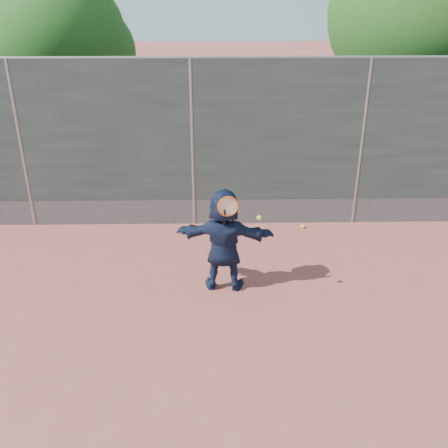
{
  "coord_description": "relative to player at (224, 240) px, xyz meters",
  "views": [
    {
      "loc": [
        0.39,
        -5.05,
        4.01
      ],
      "look_at": [
        0.52,
        1.28,
        1.02
      ],
      "focal_mm": 40.0,
      "sensor_mm": 36.0,
      "label": 1
    }
  ],
  "objects": [
    {
      "name": "ground",
      "position": [
        -0.52,
        -1.28,
        -0.77
      ],
      "size": [
        80.0,
        80.0,
        0.0
      ],
      "primitive_type": "plane",
      "color": "#9E4C42",
      "rests_on": "ground"
    },
    {
      "name": "player",
      "position": [
        0.0,
        0.0,
        0.0
      ],
      "size": [
        1.46,
        0.6,
        1.53
      ],
      "primitive_type": "imported",
      "rotation": [
        0.0,
        0.0,
        3.03
      ],
      "color": "#15203C",
      "rests_on": "ground"
    },
    {
      "name": "ball_ground",
      "position": [
        1.5,
        1.97,
        -0.73
      ],
      "size": [
        0.07,
        0.07,
        0.07
      ],
      "primitive_type": "sphere",
      "color": "yellow",
      "rests_on": "ground"
    },
    {
      "name": "fence",
      "position": [
        -0.52,
        2.22,
        0.82
      ],
      "size": [
        20.0,
        0.06,
        3.03
      ],
      "color": "#38423D",
      "rests_on": "ground"
    },
    {
      "name": "swing_action",
      "position": [
        0.09,
        -0.21,
        0.58
      ],
      "size": [
        0.6,
        0.21,
        0.51
      ],
      "color": "#DC5514",
      "rests_on": "ground"
    },
    {
      "name": "tree_right",
      "position": [
        4.17,
        4.47,
        2.72
      ],
      "size": [
        3.78,
        3.6,
        5.39
      ],
      "color": "#382314",
      "rests_on": "ground"
    },
    {
      "name": "tree_left",
      "position": [
        -3.36,
        5.27,
        2.17
      ],
      "size": [
        3.15,
        3.0,
        4.53
      ],
      "color": "#382314",
      "rests_on": "ground"
    },
    {
      "name": "weed_clump",
      "position": [
        -0.22,
        2.1,
        -0.63
      ],
      "size": [
        0.68,
        0.07,
        0.3
      ],
      "color": "#387226",
      "rests_on": "ground"
    }
  ]
}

